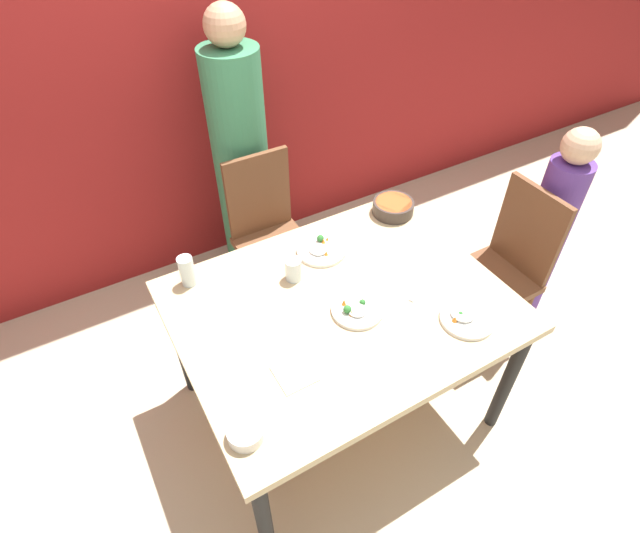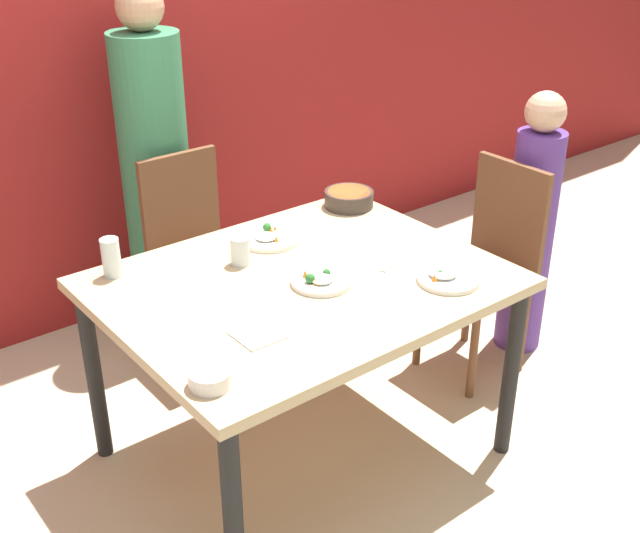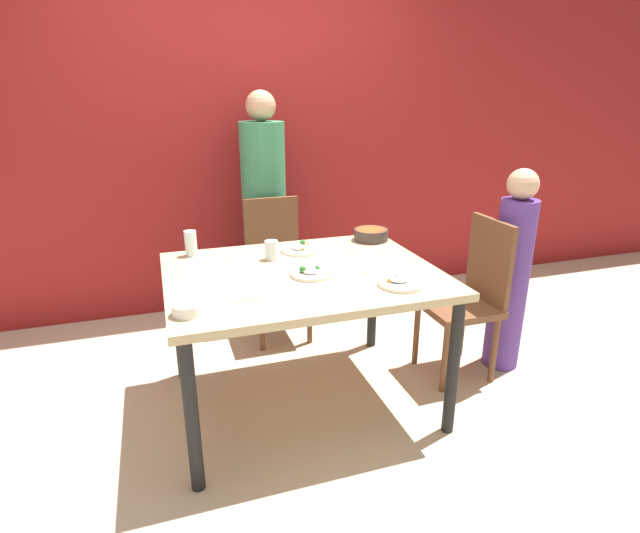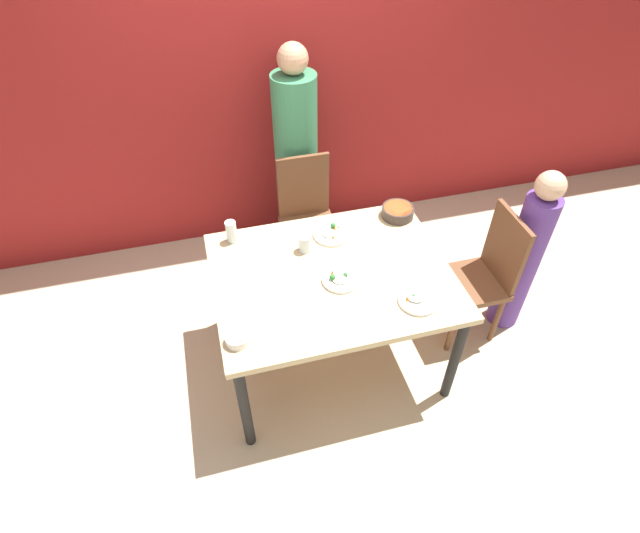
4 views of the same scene
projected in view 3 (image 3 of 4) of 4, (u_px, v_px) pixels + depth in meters
ground_plane at (304, 400)px, 2.80m from camera, size 10.00×10.00×0.00m
wall_back at (244, 132)px, 3.71m from camera, size 10.00×0.06×2.70m
dining_table at (302, 285)px, 2.57m from camera, size 1.36×1.08×0.77m
chair_adult_spot at (276, 264)px, 3.44m from camera, size 0.40×0.40×0.95m
chair_child_spot at (469, 294)px, 2.93m from camera, size 0.40×0.40×0.95m
person_adult at (265, 217)px, 3.64m from camera, size 0.32×0.32×1.65m
person_child at (510, 276)px, 2.99m from camera, size 0.21×0.21×1.23m
bowl_curry at (371, 234)px, 3.06m from camera, size 0.21×0.21×0.07m
plate_rice_adult at (311, 273)px, 2.48m from camera, size 0.22×0.22×0.05m
plate_rice_child at (301, 249)px, 2.86m from camera, size 0.23×0.23×0.05m
plate_noodles at (400, 282)px, 2.35m from camera, size 0.22×0.22×0.05m
bowl_rice_small at (187, 309)px, 2.04m from camera, size 0.12×0.12×0.05m
glass_water_tall at (271, 250)px, 2.70m from camera, size 0.07×0.07×0.10m
glass_water_short at (191, 243)px, 2.76m from camera, size 0.07×0.07×0.14m
napkin_folded at (244, 294)px, 2.24m from camera, size 0.14×0.14×0.01m
fork_steel at (372, 270)px, 2.55m from camera, size 0.17×0.09×0.01m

